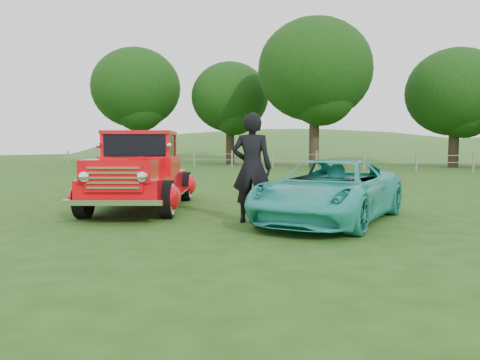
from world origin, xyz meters
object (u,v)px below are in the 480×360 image
at_px(tree_near_east, 455,92).
at_px(man, 252,168).
at_px(tree_mid_west, 230,97).
at_px(tree_near_west, 315,70).
at_px(tree_far_west, 136,88).
at_px(teal_sedan, 330,191).
at_px(red_pickup, 141,174).

height_order(tree_near_east, man, tree_near_east).
distance_m(tree_mid_west, tree_near_west, 8.63).
bearing_deg(tree_mid_west, tree_far_west, -165.96).
relative_size(tree_far_west, tree_near_west, 0.95).
distance_m(tree_near_west, man, 25.55).
height_order(teal_sedan, man, man).
bearing_deg(red_pickup, tree_far_west, 102.85).
distance_m(tree_near_east, red_pickup, 28.60).
bearing_deg(tree_far_west, teal_sedan, -47.17).
xyz_separation_m(tree_mid_west, man, (13.46, -27.29, -4.52)).
relative_size(tree_mid_west, red_pickup, 1.61).
relative_size(tree_far_west, tree_near_east, 1.19).
bearing_deg(man, red_pickup, -29.83).
bearing_deg(teal_sedan, tree_far_west, 138.00).
bearing_deg(man, teal_sedan, -165.77).
bearing_deg(teal_sedan, tree_near_east, 90.53).
distance_m(tree_mid_west, red_pickup, 28.80).
distance_m(tree_far_west, tree_near_east, 25.21).
xyz_separation_m(tree_near_east, red_pickup, (-6.66, -27.46, -4.45)).
xyz_separation_m(tree_far_west, teal_sedan, (22.77, -24.56, -5.89)).
relative_size(tree_near_west, teal_sedan, 2.45).
distance_m(teal_sedan, man, 1.56).
height_order(tree_far_west, tree_near_west, tree_near_west).
xyz_separation_m(tree_far_west, tree_near_west, (16.00, -1.00, 0.31)).
bearing_deg(tree_mid_west, red_pickup, -68.66).
distance_m(tree_near_east, teal_sedan, 28.04).
xyz_separation_m(tree_mid_west, tree_near_east, (17.00, 1.00, -0.30)).
xyz_separation_m(tree_mid_west, tree_near_west, (8.00, -3.00, 1.25)).
height_order(tree_far_west, man, tree_far_west).
relative_size(red_pickup, teal_sedan, 1.24).
height_order(tree_mid_west, teal_sedan, tree_mid_west).
bearing_deg(man, tree_mid_west, -78.64).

